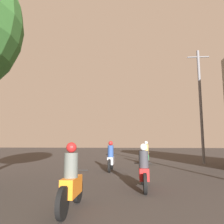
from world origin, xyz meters
name	(u,v)px	position (x,y,z in m)	size (l,w,h in m)	color
motorcycle_orange	(71,183)	(-1.85, 5.32, 0.62)	(0.60, 1.95, 1.54)	black
motorcycle_red	(144,171)	(-0.07, 7.76, 0.60)	(0.60, 2.10, 1.50)	black
motorcycle_silver	(111,159)	(-1.62, 12.36, 0.64)	(0.60, 2.16, 1.60)	black
motorcycle_green	(146,155)	(0.56, 16.19, 0.64)	(0.60, 1.95, 1.62)	black
utility_pole_far	(201,103)	(4.66, 16.64, 4.41)	(1.60, 0.20, 8.47)	slate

